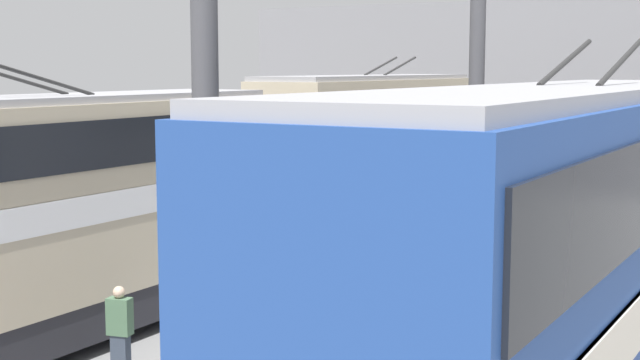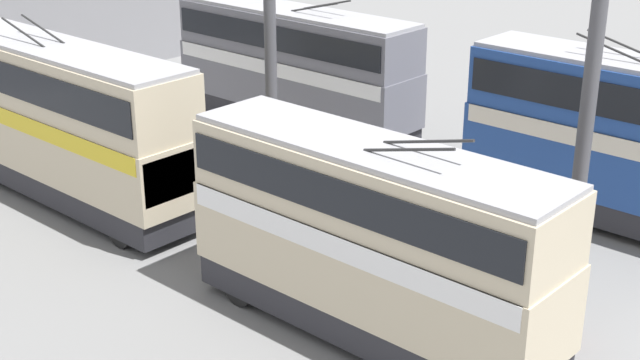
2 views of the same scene
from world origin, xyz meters
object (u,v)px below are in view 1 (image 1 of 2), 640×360
(bus_right_far, at_px, (371,145))
(person_by_right_row, at_px, (120,329))
(bus_left_near, at_px, (555,275))
(bus_right_near, at_px, (85,199))
(person_aisle_midway, at_px, (384,264))

(bus_right_far, distance_m, person_by_right_row, 14.34)
(bus_left_near, xyz_separation_m, bus_right_near, (2.43, 10.12, -0.17))
(bus_right_far, bearing_deg, bus_left_near, -145.75)
(bus_left_near, distance_m, person_by_right_row, 8.12)
(bus_left_near, distance_m, person_aisle_midway, 9.98)
(bus_left_near, xyz_separation_m, person_aisle_midway, (7.66, 6.06, -2.03))
(bus_right_near, bearing_deg, person_aisle_midway, -37.81)
(bus_left_near, relative_size, person_aisle_midway, 6.73)
(bus_right_far, height_order, person_by_right_row, bus_right_far)
(bus_left_near, bearing_deg, bus_right_far, 34.25)
(bus_right_near, relative_size, bus_right_far, 0.88)
(bus_right_near, height_order, bus_right_far, bus_right_far)
(bus_left_near, bearing_deg, person_aisle_midway, 38.32)
(bus_right_near, distance_m, bus_right_far, 12.43)
(bus_left_near, xyz_separation_m, person_by_right_row, (0.87, 7.80, -2.08))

